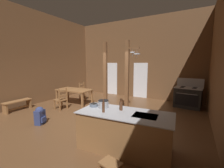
{
  "coord_description": "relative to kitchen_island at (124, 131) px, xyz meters",
  "views": [
    {
      "loc": [
        3.14,
        -4.01,
        2.03
      ],
      "look_at": [
        0.38,
        0.82,
        1.23
      ],
      "focal_mm": 23.23,
      "sensor_mm": 36.0,
      "label": 1
    }
  ],
  "objects": [
    {
      "name": "ground_plane",
      "position": [
        -1.8,
        1.08,
        -0.5
      ],
      "size": [
        8.26,
        9.21,
        0.1
      ],
      "primitive_type": "cube",
      "color": "brown"
    },
    {
      "name": "mixing_bowl_on_counter",
      "position": [
        -0.9,
        0.03,
        0.49
      ],
      "size": [
        0.22,
        0.22,
        0.08
      ],
      "color": "slate",
      "rests_on": "kitchen_island"
    },
    {
      "name": "support_post_with_pot_rack",
      "position": [
        -1.0,
        2.42,
        1.12
      ],
      "size": [
        0.59,
        0.25,
        2.93
      ],
      "color": "brown",
      "rests_on": "ground_plane"
    },
    {
      "name": "bottle_tall_on_counter",
      "position": [
        -0.44,
        -0.22,
        0.58
      ],
      "size": [
        0.06,
        0.06,
        0.32
      ],
      "color": "#56331E",
      "rests_on": "kitchen_island"
    },
    {
      "name": "bench_along_left_wall",
      "position": [
        -5.18,
        0.29,
        -0.15
      ],
      "size": [
        0.4,
        1.11,
        0.44
      ],
      "color": "olive",
      "rests_on": "ground_plane"
    },
    {
      "name": "kitchen_island",
      "position": [
        0.0,
        0.0,
        0.0
      ],
      "size": [
        2.24,
        1.15,
        0.9
      ],
      "color": "olive",
      "rests_on": "ground_plane"
    },
    {
      "name": "support_post_center",
      "position": [
        -2.06,
        2.43,
        1.01
      ],
      "size": [
        0.14,
        0.14,
        2.93
      ],
      "color": "brown",
      "rests_on": "ground_plane"
    },
    {
      "name": "ladderback_chair_by_post",
      "position": [
        -3.69,
        1.36,
        0.0
      ],
      "size": [
        0.48,
        0.48,
        0.95
      ],
      "color": "olive",
      "rests_on": "ground_plane"
    },
    {
      "name": "backpack",
      "position": [
        -3.06,
        -0.1,
        -0.14
      ],
      "size": [
        0.37,
        0.38,
        0.6
      ],
      "color": "navy",
      "rests_on": "ground_plane"
    },
    {
      "name": "wall_left",
      "position": [
        -5.6,
        1.08,
        1.84
      ],
      "size": [
        0.14,
        9.21,
        4.58
      ],
      "primitive_type": "cube",
      "color": "brown",
      "rests_on": "ground_plane"
    },
    {
      "name": "ladderback_chair_near_window",
      "position": [
        -4.06,
        3.28,
        0.0
      ],
      "size": [
        0.46,
        0.46,
        0.95
      ],
      "color": "olive",
      "rests_on": "ground_plane"
    },
    {
      "name": "stove_range",
      "position": [
        1.14,
        4.47,
        0.03
      ],
      "size": [
        1.22,
        0.93,
        1.32
      ],
      "color": "black",
      "rests_on": "ground_plane"
    },
    {
      "name": "glazed_door_back_left",
      "position": [
        -3.48,
        5.28,
        0.57
      ],
      "size": [
        1.0,
        0.01,
        2.05
      ],
      "primitive_type": "cube",
      "color": "white",
      "rests_on": "ground_plane"
    },
    {
      "name": "glazed_panel_back_right",
      "position": [
        -1.43,
        5.28,
        0.57
      ],
      "size": [
        0.84,
        0.01,
        2.05
      ],
      "primitive_type": "cube",
      "color": "white",
      "rests_on": "ground_plane"
    },
    {
      "name": "wall_back",
      "position": [
        -1.8,
        5.36,
        1.84
      ],
      "size": [
        8.26,
        0.14,
        4.58
      ],
      "primitive_type": "cube",
      "color": "brown",
      "rests_on": "ground_plane"
    },
    {
      "name": "dining_table",
      "position": [
        -3.83,
        2.31,
        0.2
      ],
      "size": [
        1.75,
        1.01,
        0.74
      ],
      "color": "olive",
      "rests_on": "ground_plane"
    },
    {
      "name": "stockpot_on_counter",
      "position": [
        -0.62,
        0.06,
        0.55
      ],
      "size": [
        0.33,
        0.26,
        0.2
      ],
      "color": "#A8AAB2",
      "rests_on": "kitchen_island"
    },
    {
      "name": "bottle_short_on_counter",
      "position": [
        -0.15,
        0.11,
        0.57
      ],
      "size": [
        0.08,
        0.08,
        0.3
      ],
      "color": "#56331E",
      "rests_on": "kitchen_island"
    }
  ]
}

